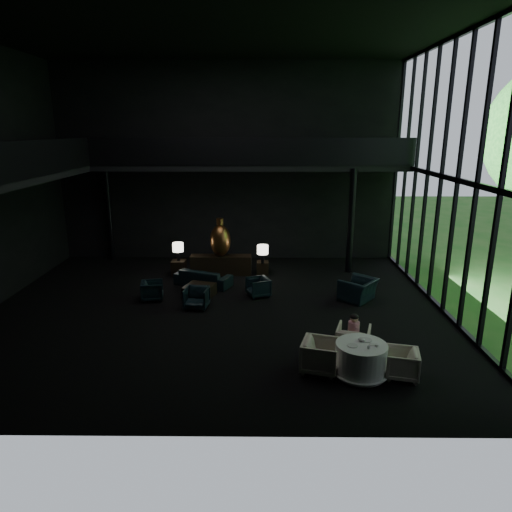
{
  "coord_description": "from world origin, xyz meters",
  "views": [
    {
      "loc": [
        1.34,
        -13.1,
        5.41
      ],
      "look_at": [
        1.21,
        0.5,
        1.61
      ],
      "focal_mm": 32.0,
      "sensor_mm": 36.0,
      "label": 1
    }
  ],
  "objects_px": {
    "console": "(221,265)",
    "coffee_table": "(199,291)",
    "table_lamp_right": "(263,250)",
    "lounge_armchair_south": "(197,298)",
    "dining_table": "(361,361)",
    "dining_chair_west": "(321,353)",
    "side_table_left": "(179,268)",
    "lounge_armchair_west": "(152,291)",
    "lounge_armchair_east": "(258,287)",
    "side_table_right": "(263,268)",
    "sofa": "(203,275)",
    "window_armchair": "(358,286)",
    "bronze_urn": "(220,240)",
    "table_lamp_left": "(178,248)",
    "child": "(354,326)",
    "dining_chair_east": "(402,363)",
    "dining_chair_north": "(353,338)"
  },
  "relations": [
    {
      "from": "table_lamp_right",
      "to": "lounge_armchair_west",
      "type": "distance_m",
      "value": 4.49
    },
    {
      "from": "side_table_left",
      "to": "lounge_armchair_east",
      "type": "xyz_separation_m",
      "value": [
        3.04,
        -2.26,
        0.03
      ]
    },
    {
      "from": "console",
      "to": "window_armchair",
      "type": "relative_size",
      "value": 2.04
    },
    {
      "from": "side_table_left",
      "to": "dining_chair_north",
      "type": "height_order",
      "value": "dining_chair_north"
    },
    {
      "from": "side_table_left",
      "to": "coffee_table",
      "type": "distance_m",
      "value": 2.57
    },
    {
      "from": "dining_chair_east",
      "to": "lounge_armchair_south",
      "type": "bearing_deg",
      "value": -115.13
    },
    {
      "from": "lounge_armchair_west",
      "to": "lounge_armchair_south",
      "type": "xyz_separation_m",
      "value": [
        1.54,
        -0.7,
        0.03
      ]
    },
    {
      "from": "table_lamp_right",
      "to": "lounge_armchair_south",
      "type": "bearing_deg",
      "value": -122.37
    },
    {
      "from": "table_lamp_left",
      "to": "child",
      "type": "height_order",
      "value": "table_lamp_left"
    },
    {
      "from": "side_table_right",
      "to": "lounge_armchair_south",
      "type": "relative_size",
      "value": 0.72
    },
    {
      "from": "dining_table",
      "to": "dining_chair_west",
      "type": "height_order",
      "value": "dining_chair_west"
    },
    {
      "from": "console",
      "to": "window_armchair",
      "type": "distance_m",
      "value": 5.44
    },
    {
      "from": "table_lamp_left",
      "to": "child",
      "type": "relative_size",
      "value": 1.15
    },
    {
      "from": "console",
      "to": "dining_chair_west",
      "type": "bearing_deg",
      "value": -68.29
    },
    {
      "from": "side_table_right",
      "to": "window_armchair",
      "type": "relative_size",
      "value": 0.44
    },
    {
      "from": "bronze_urn",
      "to": "lounge_armchair_west",
      "type": "xyz_separation_m",
      "value": [
        -2.01,
        -2.72,
        -1.05
      ]
    },
    {
      "from": "lounge_armchair_south",
      "to": "dining_chair_east",
      "type": "height_order",
      "value": "lounge_armchair_south"
    },
    {
      "from": "sofa",
      "to": "lounge_armchair_west",
      "type": "height_order",
      "value": "sofa"
    },
    {
      "from": "window_armchair",
      "to": "side_table_left",
      "type": "bearing_deg",
      "value": -72.29
    },
    {
      "from": "side_table_right",
      "to": "dining_table",
      "type": "distance_m",
      "value": 7.76
    },
    {
      "from": "table_lamp_left",
      "to": "lounge_armchair_east",
      "type": "xyz_separation_m",
      "value": [
        3.04,
        -2.26,
        -0.76
      ]
    },
    {
      "from": "lounge_armchair_south",
      "to": "bronze_urn",
      "type": "bearing_deg",
      "value": 89.1
    },
    {
      "from": "table_lamp_right",
      "to": "window_armchair",
      "type": "distance_m",
      "value": 4.04
    },
    {
      "from": "console",
      "to": "bronze_urn",
      "type": "bearing_deg",
      "value": -90.0
    },
    {
      "from": "lounge_armchair_east",
      "to": "sofa",
      "type": "bearing_deg",
      "value": -140.61
    },
    {
      "from": "side_table_right",
      "to": "sofa",
      "type": "distance_m",
      "value": 2.51
    },
    {
      "from": "sofa",
      "to": "lounge_armchair_south",
      "type": "distance_m",
      "value": 2.16
    },
    {
      "from": "coffee_table",
      "to": "table_lamp_right",
      "type": "bearing_deg",
      "value": 46.99
    },
    {
      "from": "table_lamp_left",
      "to": "table_lamp_right",
      "type": "relative_size",
      "value": 0.99
    },
    {
      "from": "window_armchair",
      "to": "dining_chair_west",
      "type": "xyz_separation_m",
      "value": [
        -1.8,
        -4.54,
        -0.05
      ]
    },
    {
      "from": "console",
      "to": "lounge_armchair_east",
      "type": "xyz_separation_m",
      "value": [
        1.44,
        -2.4,
        -0.06
      ]
    },
    {
      "from": "table_lamp_right",
      "to": "coffee_table",
      "type": "relative_size",
      "value": 0.78
    },
    {
      "from": "lounge_armchair_west",
      "to": "dining_table",
      "type": "bearing_deg",
      "value": -138.87
    },
    {
      "from": "dining_table",
      "to": "sofa",
      "type": "bearing_deg",
      "value": 125.26
    },
    {
      "from": "dining_table",
      "to": "dining_chair_west",
      "type": "distance_m",
      "value": 0.91
    },
    {
      "from": "bronze_urn",
      "to": "sofa",
      "type": "distance_m",
      "value": 1.68
    },
    {
      "from": "lounge_armchair_east",
      "to": "child",
      "type": "distance_m",
      "value": 4.69
    },
    {
      "from": "bronze_urn",
      "to": "lounge_armchair_south",
      "type": "height_order",
      "value": "bronze_urn"
    },
    {
      "from": "dining_chair_east",
      "to": "child",
      "type": "bearing_deg",
      "value": -128.62
    },
    {
      "from": "bronze_urn",
      "to": "dining_table",
      "type": "xyz_separation_m",
      "value": [
        3.79,
        -7.37,
        -1.03
      ]
    },
    {
      "from": "console",
      "to": "child",
      "type": "xyz_separation_m",
      "value": [
        3.81,
        -6.42,
        0.38
      ]
    },
    {
      "from": "lounge_armchair_south",
      "to": "coffee_table",
      "type": "height_order",
      "value": "lounge_armchair_south"
    },
    {
      "from": "dining_chair_north",
      "to": "dining_chair_east",
      "type": "distance_m",
      "value": 1.39
    },
    {
      "from": "bronze_urn",
      "to": "side_table_left",
      "type": "distance_m",
      "value": 1.93
    },
    {
      "from": "side_table_left",
      "to": "child",
      "type": "height_order",
      "value": "child"
    },
    {
      "from": "console",
      "to": "coffee_table",
      "type": "height_order",
      "value": "console"
    },
    {
      "from": "side_table_left",
      "to": "lounge_armchair_west",
      "type": "distance_m",
      "value": 2.66
    },
    {
      "from": "bronze_urn",
      "to": "lounge_armchair_east",
      "type": "height_order",
      "value": "bronze_urn"
    },
    {
      "from": "side_table_left",
      "to": "table_lamp_left",
      "type": "xyz_separation_m",
      "value": [
        -0.0,
        0.01,
        0.78
      ]
    },
    {
      "from": "dining_chair_east",
      "to": "console",
      "type": "bearing_deg",
      "value": -135.03
    }
  ]
}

